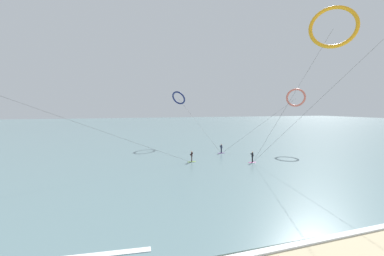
{
  "coord_description": "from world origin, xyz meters",
  "views": [
    {
      "loc": [
        -8.41,
        -4.44,
        8.42
      ],
      "look_at": [
        0.0,
        23.1,
        6.09
      ],
      "focal_mm": 23.44,
      "sensor_mm": 36.0,
      "label": 1
    }
  ],
  "objects_px": {
    "surfer_violet": "(221,149)",
    "kite_coral": "(296,98)",
    "surfer_magenta": "(252,158)",
    "kite_navy": "(179,98)",
    "surfer_lime": "(192,157)",
    "kite_amber": "(333,27)"
  },
  "relations": [
    {
      "from": "surfer_magenta",
      "to": "kite_navy",
      "type": "distance_m",
      "value": 26.14
    },
    {
      "from": "kite_amber",
      "to": "kite_navy",
      "type": "xyz_separation_m",
      "value": [
        -10.42,
        32.96,
        -7.12
      ]
    },
    {
      "from": "kite_navy",
      "to": "surfer_lime",
      "type": "bearing_deg",
      "value": 132.56
    },
    {
      "from": "surfer_lime",
      "to": "kite_navy",
      "type": "bearing_deg",
      "value": 3.75
    },
    {
      "from": "kite_navy",
      "to": "kite_amber",
      "type": "bearing_deg",
      "value": 158.6
    },
    {
      "from": "surfer_violet",
      "to": "kite_amber",
      "type": "distance_m",
      "value": 25.52
    },
    {
      "from": "kite_coral",
      "to": "surfer_lime",
      "type": "bearing_deg",
      "value": -118.5
    },
    {
      "from": "surfer_magenta",
      "to": "kite_coral",
      "type": "distance_m",
      "value": 20.72
    },
    {
      "from": "surfer_magenta",
      "to": "kite_coral",
      "type": "relative_size",
      "value": 0.09
    },
    {
      "from": "surfer_violet",
      "to": "kite_coral",
      "type": "height_order",
      "value": "kite_coral"
    },
    {
      "from": "surfer_violet",
      "to": "kite_amber",
      "type": "relative_size",
      "value": 0.08
    },
    {
      "from": "surfer_magenta",
      "to": "surfer_violet",
      "type": "distance_m",
      "value": 8.7
    },
    {
      "from": "surfer_magenta",
      "to": "kite_amber",
      "type": "xyz_separation_m",
      "value": [
        4.73,
        -9.44,
        17.0
      ]
    },
    {
      "from": "surfer_magenta",
      "to": "surfer_lime",
      "type": "height_order",
      "value": "same"
    },
    {
      "from": "surfer_lime",
      "to": "kite_coral",
      "type": "distance_m",
      "value": 26.98
    },
    {
      "from": "surfer_magenta",
      "to": "surfer_lime",
      "type": "xyz_separation_m",
      "value": [
        -8.75,
        3.06,
        0.0
      ]
    },
    {
      "from": "surfer_magenta",
      "to": "kite_navy",
      "type": "bearing_deg",
      "value": -119.33
    },
    {
      "from": "surfer_magenta",
      "to": "kite_navy",
      "type": "height_order",
      "value": "kite_navy"
    },
    {
      "from": "surfer_violet",
      "to": "kite_navy",
      "type": "bearing_deg",
      "value": -118.94
    },
    {
      "from": "surfer_violet",
      "to": "kite_amber",
      "type": "height_order",
      "value": "kite_amber"
    },
    {
      "from": "surfer_violet",
      "to": "surfer_lime",
      "type": "bearing_deg",
      "value": -8.1
    },
    {
      "from": "surfer_lime",
      "to": "surfer_violet",
      "type": "xyz_separation_m",
      "value": [
        7.36,
        5.53,
        0.0
      ]
    }
  ]
}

